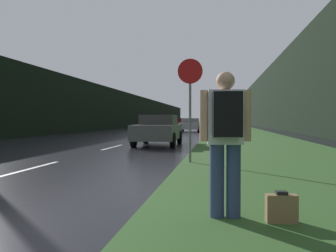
{
  "coord_description": "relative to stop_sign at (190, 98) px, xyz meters",
  "views": [
    {
      "loc": [
        4.71,
        -2.72,
        1.24
      ],
      "look_at": [
        2.33,
        13.76,
        0.93
      ],
      "focal_mm": 38.0,
      "sensor_mm": 36.0,
      "label": 1
    }
  ],
  "objects": [
    {
      "name": "suitcase",
      "position": [
        1.56,
        -5.79,
        -1.66
      ],
      "size": [
        0.37,
        0.18,
        0.39
      ],
      "rotation": [
        0.0,
        0.0,
        0.09
      ],
      "color": "olive",
      "rests_on": "ground_plane"
    },
    {
      "name": "lane_stripe_b",
      "position": [
        -3.88,
        -1.82,
        -1.84
      ],
      "size": [
        0.12,
        3.0,
        0.01
      ],
      "primitive_type": "cube",
      "color": "silver",
      "rests_on": "ground_plane"
    },
    {
      "name": "lane_stripe_c",
      "position": [
        -3.88,
        5.18,
        -1.84
      ],
      "size": [
        0.12,
        3.0,
        0.01
      ],
      "primitive_type": "cube",
      "color": "silver",
      "rests_on": "ground_plane"
    },
    {
      "name": "treeline_far_side",
      "position": [
        -13.51,
        42.59,
        0.75
      ],
      "size": [
        2.0,
        140.0,
        5.19
      ],
      "primitive_type": "cube",
      "color": "black",
      "rests_on": "ground_plane"
    },
    {
      "name": "car_passing_far",
      "position": [
        -2.07,
        25.84,
        -1.15
      ],
      "size": [
        2.0,
        4.38,
        1.36
      ],
      "rotation": [
        0.0,
        0.0,
        3.14
      ],
      "color": "#9E9EA3",
      "rests_on": "ground_plane"
    },
    {
      "name": "hitchhiker_with_backpack",
      "position": [
        0.9,
        -5.68,
        -0.79
      ],
      "size": [
        0.64,
        0.46,
        1.84
      ],
      "rotation": [
        0.0,
        0.0,
        0.09
      ],
      "color": "navy",
      "rests_on": "ground_plane"
    },
    {
      "name": "car_oncoming",
      "position": [
        -5.7,
        45.06,
        -1.1
      ],
      "size": [
        1.93,
        4.67,
        1.45
      ],
      "color": "maroon",
      "rests_on": "ground_plane"
    },
    {
      "name": "car_passing_near",
      "position": [
        -2.07,
        6.68,
        -1.1
      ],
      "size": [
        1.97,
        4.3,
        1.46
      ],
      "rotation": [
        0.0,
        0.0,
        3.14
      ],
      "color": "#4C514C",
      "rests_on": "ground_plane"
    },
    {
      "name": "lane_stripe_e",
      "position": [
        -3.88,
        19.18,
        -1.84
      ],
      "size": [
        0.12,
        3.0,
        0.01
      ],
      "primitive_type": "cube",
      "color": "silver",
      "rests_on": "ground_plane"
    },
    {
      "name": "treeline_near_side",
      "position": [
        8.74,
        42.59,
        2.52
      ],
      "size": [
        2.0,
        140.0,
        8.72
      ],
      "primitive_type": "cube",
      "color": "black",
      "rests_on": "ground_plane"
    },
    {
      "name": "lane_stripe_d",
      "position": [
        -3.88,
        12.18,
        -1.84
      ],
      "size": [
        0.12,
        3.0,
        0.01
      ],
      "primitive_type": "cube",
      "color": "silver",
      "rests_on": "ground_plane"
    },
    {
      "name": "stop_sign",
      "position": [
        0.0,
        0.0,
        0.0
      ],
      "size": [
        0.71,
        0.07,
        2.98
      ],
      "color": "slate",
      "rests_on": "ground_plane"
    },
    {
      "name": "lane_stripe_f",
      "position": [
        -3.88,
        26.18,
        -1.84
      ],
      "size": [
        0.12,
        3.0,
        0.01
      ],
      "primitive_type": "cube",
      "color": "silver",
      "rests_on": "ground_plane"
    },
    {
      "name": "grass_verge",
      "position": [
        2.74,
        32.59,
        -1.83
      ],
      "size": [
        6.0,
        240.0,
        0.02
      ],
      "primitive_type": "cube",
      "color": "#2D5123",
      "rests_on": "ground_plane"
    }
  ]
}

